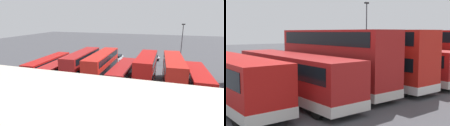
% 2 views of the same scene
% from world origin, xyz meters
% --- Properties ---
extents(ground_plane, '(140.00, 140.00, 0.00)m').
position_xyz_m(ground_plane, '(0.00, 0.00, 0.00)').
color(ground_plane, '#47474C').
extents(bus_double_decker_second, '(3.20, 11.54, 4.55)m').
position_xyz_m(bus_double_decker_second, '(-9.20, 11.71, 2.45)').
color(bus_double_decker_second, red).
rests_on(bus_double_decker_second, ground).
extents(bus_double_decker_third, '(2.69, 10.15, 4.55)m').
position_xyz_m(bus_double_decker_third, '(-5.25, 11.40, 2.45)').
color(bus_double_decker_third, '#B71411').
rests_on(bus_double_decker_third, ground).
extents(bus_single_deck_fourth, '(2.72, 10.70, 2.95)m').
position_xyz_m(bus_single_deck_fourth, '(-1.78, 12.23, 1.62)').
color(bus_single_deck_fourth, '#A51919').
rests_on(bus_single_deck_fourth, ground).
extents(bus_double_decker_fifth, '(3.13, 11.59, 4.55)m').
position_xyz_m(bus_double_decker_fifth, '(1.86, 11.88, 2.45)').
color(bus_double_decker_fifth, red).
rests_on(bus_double_decker_fifth, ground).
extents(bus_double_decker_sixth, '(3.13, 10.85, 4.55)m').
position_xyz_m(bus_double_decker_sixth, '(5.39, 12.08, 2.45)').
color(bus_double_decker_sixth, '#A51919').
rests_on(bus_double_decker_sixth, ground).
extents(bus_single_deck_seventh, '(3.16, 11.94, 2.95)m').
position_xyz_m(bus_single_deck_seventh, '(8.92, 12.37, 1.62)').
color(bus_single_deck_seventh, '#A51919').
rests_on(bus_single_deck_seventh, ground).
extents(bus_single_deck_far_end, '(3.21, 11.65, 2.95)m').
position_xyz_m(bus_single_deck_far_end, '(12.62, 11.53, 1.62)').
color(bus_single_deck_far_end, '#B71411').
rests_on(bus_single_deck_far_end, ground).
extents(car_hatchback_silver, '(4.36, 3.55, 1.43)m').
position_xyz_m(car_hatchback_silver, '(-4.55, -4.10, 0.70)').
color(car_hatchback_silver, silver).
rests_on(car_hatchback_silver, ground).
extents(car_small_green, '(1.99, 4.11, 1.43)m').
position_xyz_m(car_small_green, '(3.20, -1.87, 0.70)').
color(car_small_green, silver).
rests_on(car_small_green, ground).
extents(lamp_post_tall, '(0.70, 0.30, 8.82)m').
position_xyz_m(lamp_post_tall, '(-10.99, -3.08, 5.10)').
color(lamp_post_tall, '#38383D').
rests_on(lamp_post_tall, ground).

